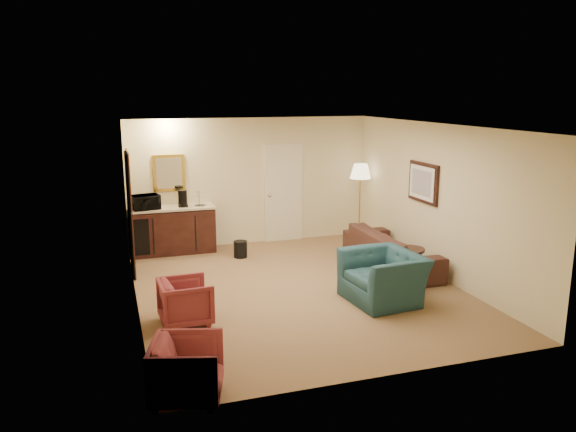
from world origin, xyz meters
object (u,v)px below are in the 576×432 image
object	(u,v)px
wetbar_cabinet	(173,230)
coffee_maker	(183,198)
microwave	(145,201)
floor_lamp	(360,203)
teal_armchair	(384,269)
rose_chair_far	(187,367)
rose_chair_near	(186,300)
waste_bin	(240,249)
sofa	(391,244)
coffee_table	(399,264)

from	to	relation	value
wetbar_cabinet	coffee_maker	bearing A→B (deg)	-12.05
wetbar_cabinet	microwave	bearing A→B (deg)	-171.50
wetbar_cabinet	floor_lamp	xyz separation A→B (m)	(3.85, -0.32, 0.37)
teal_armchair	rose_chair_far	bearing A→B (deg)	-64.78
wetbar_cabinet	rose_chair_near	bearing A→B (deg)	-94.01
teal_armchair	waste_bin	xyz separation A→B (m)	(-1.53, 2.90, -0.34)
waste_bin	teal_armchair	bearing A→B (deg)	-62.16
wetbar_cabinet	floor_lamp	size ratio (longest dim) A/B	0.99
floor_lamp	sofa	bearing A→B (deg)	-97.55
sofa	floor_lamp	world-z (taller)	floor_lamp
teal_armchair	coffee_table	bearing A→B (deg)	133.34
teal_armchair	coffee_table	xyz separation A→B (m)	(0.74, 0.84, -0.24)
microwave	coffee_maker	distance (m)	0.71
wetbar_cabinet	coffee_table	distance (m)	4.43
rose_chair_near	rose_chair_far	distance (m)	1.97
rose_chair_near	floor_lamp	bearing A→B (deg)	-54.32
floor_lamp	microwave	bearing A→B (deg)	176.77
rose_chair_near	coffee_maker	size ratio (longest dim) A/B	2.11
sofa	floor_lamp	distance (m)	1.94
sofa	rose_chair_far	size ratio (longest dim) A/B	3.20
rose_chair_near	rose_chair_far	size ratio (longest dim) A/B	0.96
sofa	waste_bin	bearing A→B (deg)	58.97
rose_chair_far	microwave	xyz separation A→B (m)	(0.00, 5.45, 0.73)
rose_chair_far	coffee_table	xyz separation A→B (m)	(3.95, 2.74, -0.10)
teal_armchair	coffee_table	world-z (taller)	teal_armchair
wetbar_cabinet	microwave	xyz separation A→B (m)	(-0.50, -0.07, 0.63)
rose_chair_far	coffee_maker	xyz separation A→B (m)	(0.71, 5.48, 0.72)
rose_chair_far	microwave	world-z (taller)	microwave
rose_chair_far	waste_bin	size ratio (longest dim) A/B	2.26
wetbar_cabinet	rose_chair_near	distance (m)	3.58
sofa	rose_chair_near	distance (m)	4.08
rose_chair_far	microwave	bearing A→B (deg)	15.90
teal_armchair	coffee_table	distance (m)	1.15
microwave	coffee_maker	xyz separation A→B (m)	(0.71, 0.03, -0.01)
rose_chair_far	waste_bin	distance (m)	5.09
coffee_table	coffee_maker	xyz separation A→B (m)	(-3.24, 2.73, 0.82)
coffee_table	rose_chair_near	bearing A→B (deg)	-167.97
rose_chair_near	sofa	bearing A→B (deg)	-73.24
rose_chair_near	coffee_table	distance (m)	3.78
sofa	rose_chair_far	world-z (taller)	sofa
sofa	coffee_table	world-z (taller)	sofa
coffee_maker	teal_armchair	bearing A→B (deg)	-40.02
coffee_table	waste_bin	world-z (taller)	coffee_table
teal_armchair	rose_chair_near	world-z (taller)	teal_armchair
teal_armchair	rose_chair_near	distance (m)	2.97
rose_chair_far	waste_bin	bearing A→B (deg)	-3.38
coffee_maker	coffee_table	bearing A→B (deg)	-25.15
sofa	floor_lamp	xyz separation A→B (m)	(0.25, 1.89, 0.38)
coffee_table	sofa	bearing A→B (deg)	75.30
sofa	coffee_maker	world-z (taller)	coffee_maker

